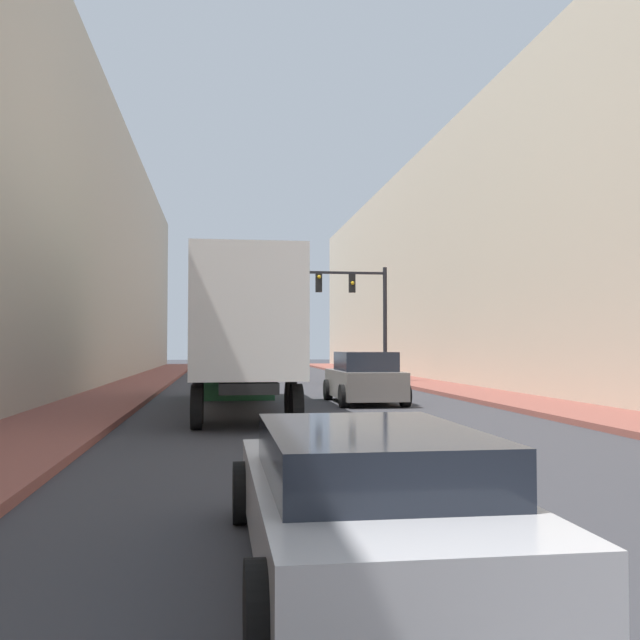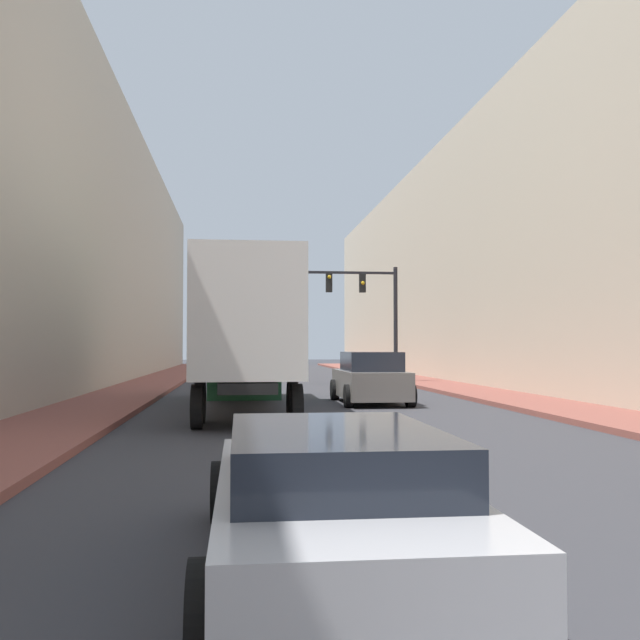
{
  "view_description": "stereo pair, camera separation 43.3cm",
  "coord_description": "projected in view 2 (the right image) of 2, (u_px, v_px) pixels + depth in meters",
  "views": [
    {
      "loc": [
        -2.94,
        -0.24,
        1.84
      ],
      "look_at": [
        -0.7,
        15.61,
        2.44
      ],
      "focal_mm": 40.0,
      "sensor_mm": 36.0,
      "label": 1
    },
    {
      "loc": [
        -2.51,
        -0.3,
        1.84
      ],
      "look_at": [
        -0.7,
        15.61,
        2.44
      ],
      "focal_mm": 40.0,
      "sensor_mm": 36.0,
      "label": 2
    }
  ],
  "objects": [
    {
      "name": "sidewalk_right",
      "position": [
        449.0,
        387.0,
        31.05
      ],
      "size": [
        2.7,
        80.0,
        0.15
      ],
      "color": "brown",
      "rests_on": "ground"
    },
    {
      "name": "building_left",
      "position": [
        33.0,
        225.0,
        29.32
      ],
      "size": [
        6.0,
        80.0,
        13.69
      ],
      "color": "#BCB29E",
      "rests_on": "ground"
    },
    {
      "name": "sidewalk_left",
      "position": [
        140.0,
        389.0,
        29.56
      ],
      "size": [
        2.7,
        80.0,
        0.15
      ],
      "color": "brown",
      "rests_on": "ground"
    },
    {
      "name": "traffic_signal_gantry",
      "position": [
        358.0,
        299.0,
        34.61
      ],
      "size": [
        6.66,
        0.35,
        5.73
      ],
      "color": "black",
      "rests_on": "ground"
    },
    {
      "name": "semi_truck",
      "position": [
        245.0,
        332.0,
        20.96
      ],
      "size": [
        2.52,
        12.39,
        4.07
      ],
      "color": "silver",
      "rests_on": "ground"
    },
    {
      "name": "suv_car",
      "position": [
        370.0,
        379.0,
        23.06
      ],
      "size": [
        2.15,
        4.45,
        1.67
      ],
      "color": "slate",
      "rests_on": "ground"
    },
    {
      "name": "building_right",
      "position": [
        543.0,
        246.0,
        31.77
      ],
      "size": [
        6.0,
        80.0,
        12.65
      ],
      "color": "beige",
      "rests_on": "ground"
    },
    {
      "name": "sedan_car",
      "position": [
        331.0,
        499.0,
        5.84
      ],
      "size": [
        2.08,
        4.74,
        1.19
      ],
      "color": "#B7B7BC",
      "rests_on": "ground"
    }
  ]
}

